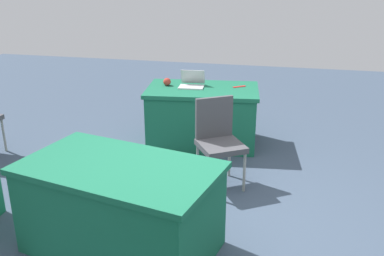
# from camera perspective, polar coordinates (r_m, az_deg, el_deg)

# --- Properties ---
(ground_plane) EXTENTS (14.40, 14.40, 0.00)m
(ground_plane) POSITION_cam_1_polar(r_m,az_deg,el_deg) (3.96, 1.98, -13.68)
(ground_plane) COLOR #3D4C60
(table_foreground) EXTENTS (1.53, 1.04, 0.76)m
(table_foreground) POSITION_cam_1_polar(r_m,az_deg,el_deg) (5.70, 1.37, 1.63)
(table_foreground) COLOR #196647
(table_foreground) RESTS_ON ground
(table_back_left) EXTENTS (1.73, 1.22, 0.76)m
(table_back_left) POSITION_cam_1_polar(r_m,az_deg,el_deg) (3.62, -9.41, -10.35)
(table_back_left) COLOR #196647
(table_back_left) RESTS_ON ground
(chair_near_front) EXTENTS (0.61, 0.61, 0.95)m
(chair_near_front) POSITION_cam_1_polar(r_m,az_deg,el_deg) (4.56, 3.53, -1.23)
(chair_near_front) COLOR #9E9993
(chair_near_front) RESTS_ON ground
(laptop_silver) EXTENTS (0.34, 0.32, 0.21)m
(laptop_silver) POSITION_cam_1_polar(r_m,az_deg,el_deg) (5.65, -0.03, 5.89)
(laptop_silver) COLOR silver
(laptop_silver) RESTS_ON table_foreground
(yarn_ball) EXTENTS (0.10, 0.10, 0.10)m
(yarn_ball) POSITION_cam_1_polar(r_m,az_deg,el_deg) (5.72, -3.33, 6.15)
(yarn_ball) COLOR #B2382D
(yarn_ball) RESTS_ON table_foreground
(scissors_red) EXTENTS (0.17, 0.14, 0.01)m
(scissors_red) POSITION_cam_1_polar(r_m,az_deg,el_deg) (5.68, 6.29, 5.48)
(scissors_red) COLOR red
(scissors_red) RESTS_ON table_foreground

